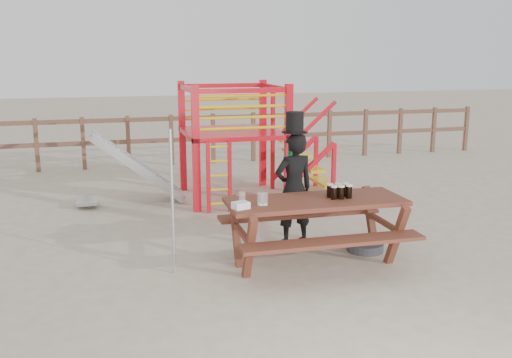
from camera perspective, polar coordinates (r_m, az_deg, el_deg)
name	(u,v)px	position (r m, az deg, el deg)	size (l,w,h in m)	color
ground	(282,266)	(7.20, 2.63, -8.73)	(60.00, 60.00, 0.00)	#BFAF95
back_fence	(192,134)	(13.67, -6.37, 4.54)	(15.09, 0.09, 1.20)	brown
playground_fort	(229,140)	(10.32, -2.75, 3.93)	(4.71, 1.84, 2.10)	red
picnic_table	(315,224)	(7.12, 5.94, -4.46)	(2.21, 1.53, 0.85)	maroon
man_with_hat	(294,186)	(7.83, 3.81, -0.69)	(0.62, 0.46, 1.84)	black
metal_pole	(172,203)	(6.77, -8.36, -2.42)	(0.04, 0.04, 1.75)	#B2B2B7
parasol_base	(365,247)	(7.86, 10.86, -6.66)	(0.49, 0.49, 0.21)	#323237
paper_bag	(241,205)	(6.57, -1.53, -2.65)	(0.18, 0.14, 0.08)	white
stout_pints	(340,191)	(7.13, 8.35, -1.18)	(0.29, 0.20, 0.17)	black
empty_glasses	(256,199)	(6.73, -0.03, -2.03)	(0.32, 0.19, 0.15)	silver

